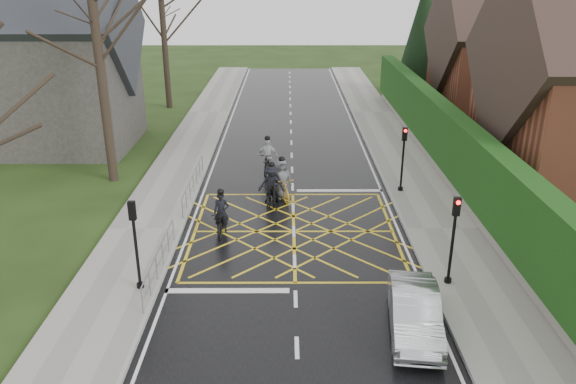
{
  "coord_description": "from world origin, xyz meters",
  "views": [
    {
      "loc": [
        -0.28,
        -20.49,
        9.88
      ],
      "look_at": [
        -0.23,
        1.07,
        1.3
      ],
      "focal_mm": 35.0,
      "sensor_mm": 36.0,
      "label": 1
    }
  ],
  "objects_px": {
    "cyclist_mid": "(272,189)",
    "car": "(415,312)",
    "cyclist_back": "(273,189)",
    "cyclist_lead": "(282,184)",
    "cyclist_front": "(268,160)",
    "cyclist_rear": "(222,219)"
  },
  "relations": [
    {
      "from": "cyclist_mid",
      "to": "car",
      "type": "xyz_separation_m",
      "value": [
        4.39,
        -9.59,
        -0.09
      ]
    },
    {
      "from": "cyclist_rear",
      "to": "cyclist_front",
      "type": "distance_m",
      "value": 7.23
    },
    {
      "from": "car",
      "to": "cyclist_front",
      "type": "bearing_deg",
      "value": 115.63
    },
    {
      "from": "cyclist_front",
      "to": "cyclist_mid",
      "type": "bearing_deg",
      "value": -77.82
    },
    {
      "from": "cyclist_back",
      "to": "cyclist_lead",
      "type": "relative_size",
      "value": 0.83
    },
    {
      "from": "cyclist_rear",
      "to": "cyclist_front",
      "type": "bearing_deg",
      "value": 76.35
    },
    {
      "from": "cyclist_back",
      "to": "cyclist_lead",
      "type": "distance_m",
      "value": 0.63
    },
    {
      "from": "cyclist_back",
      "to": "cyclist_lead",
      "type": "height_order",
      "value": "cyclist_lead"
    },
    {
      "from": "cyclist_front",
      "to": "cyclist_lead",
      "type": "relative_size",
      "value": 0.94
    },
    {
      "from": "cyclist_back",
      "to": "car",
      "type": "relative_size",
      "value": 0.47
    },
    {
      "from": "cyclist_lead",
      "to": "cyclist_back",
      "type": "bearing_deg",
      "value": -145.64
    },
    {
      "from": "cyclist_mid",
      "to": "car",
      "type": "height_order",
      "value": "cyclist_mid"
    },
    {
      "from": "cyclist_front",
      "to": "car",
      "type": "xyz_separation_m",
      "value": [
        4.7,
        -13.67,
        -0.1
      ]
    },
    {
      "from": "cyclist_back",
      "to": "car",
      "type": "bearing_deg",
      "value": -69.75
    },
    {
      "from": "car",
      "to": "cyclist_mid",
      "type": "bearing_deg",
      "value": 121.26
    },
    {
      "from": "cyclist_lead",
      "to": "car",
      "type": "distance_m",
      "value": 10.98
    },
    {
      "from": "cyclist_rear",
      "to": "cyclist_back",
      "type": "relative_size",
      "value": 1.05
    },
    {
      "from": "cyclist_front",
      "to": "car",
      "type": "bearing_deg",
      "value": -63.2
    },
    {
      "from": "cyclist_back",
      "to": "cyclist_mid",
      "type": "xyz_separation_m",
      "value": [
        -0.07,
        -0.16,
        0.05
      ]
    },
    {
      "from": "cyclist_rear",
      "to": "cyclist_lead",
      "type": "distance_m",
      "value": 4.34
    },
    {
      "from": "cyclist_lead",
      "to": "cyclist_front",
      "type": "bearing_deg",
      "value": 83.65
    },
    {
      "from": "cyclist_mid",
      "to": "car",
      "type": "relative_size",
      "value": 0.55
    }
  ]
}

